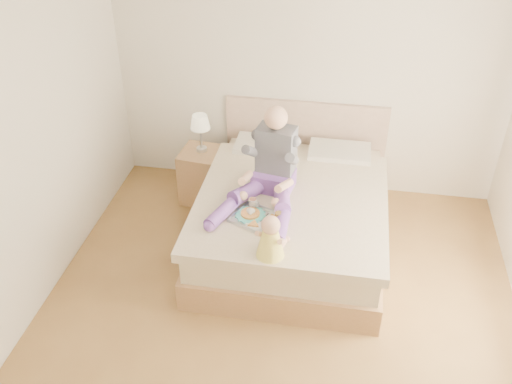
% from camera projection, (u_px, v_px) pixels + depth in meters
% --- Properties ---
extents(room, '(4.02, 4.22, 2.71)m').
position_uv_depth(room, '(293.00, 166.00, 3.88)').
color(room, brown).
rests_on(room, ground).
extents(bed, '(1.70, 2.18, 1.00)m').
position_uv_depth(bed, '(293.00, 212.00, 5.44)').
color(bed, olive).
rests_on(bed, ground).
extents(nightstand, '(0.51, 0.46, 0.58)m').
position_uv_depth(nightstand, '(205.00, 176.00, 6.02)').
color(nightstand, olive).
rests_on(nightstand, ground).
extents(lamp, '(0.20, 0.20, 0.40)m').
position_uv_depth(lamp, '(200.00, 124.00, 5.71)').
color(lamp, '#B8BBBF').
rests_on(lamp, nightstand).
extents(adult, '(0.71, 1.06, 0.84)m').
position_uv_depth(adult, '(270.00, 172.00, 5.03)').
color(adult, '#5F388C').
rests_on(adult, bed).
extents(tray, '(0.52, 0.47, 0.12)m').
position_uv_depth(tray, '(259.00, 217.00, 4.84)').
color(tray, '#B8BBBF').
rests_on(tray, bed).
extents(baby, '(0.27, 0.33, 0.37)m').
position_uv_depth(baby, '(271.00, 239.00, 4.41)').
color(baby, '#F6E64D').
rests_on(baby, bed).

